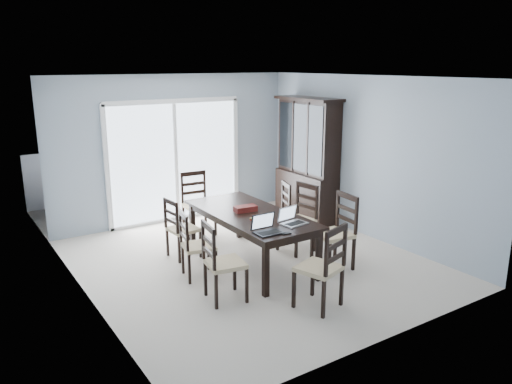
% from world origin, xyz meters
% --- Properties ---
extents(floor, '(5.00, 5.00, 0.00)m').
position_xyz_m(floor, '(0.00, 0.00, 0.00)').
color(floor, beige).
rests_on(floor, ground).
extents(ceiling, '(5.00, 5.00, 0.00)m').
position_xyz_m(ceiling, '(0.00, 0.00, 2.60)').
color(ceiling, white).
rests_on(ceiling, back_wall).
extents(back_wall, '(4.50, 0.02, 2.60)m').
position_xyz_m(back_wall, '(0.00, 2.50, 1.30)').
color(back_wall, '#8F9CAA').
rests_on(back_wall, floor).
extents(wall_left, '(0.02, 5.00, 2.60)m').
position_xyz_m(wall_left, '(-2.25, 0.00, 1.30)').
color(wall_left, '#8F9CAA').
rests_on(wall_left, floor).
extents(wall_right, '(0.02, 5.00, 2.60)m').
position_xyz_m(wall_right, '(2.25, 0.00, 1.30)').
color(wall_right, '#8F9CAA').
rests_on(wall_right, floor).
extents(balcony, '(4.50, 2.00, 0.10)m').
position_xyz_m(balcony, '(0.00, 3.50, -0.05)').
color(balcony, gray).
rests_on(balcony, ground).
extents(railing, '(4.50, 0.06, 1.10)m').
position_xyz_m(railing, '(0.00, 4.50, 0.55)').
color(railing, '#99999E').
rests_on(railing, balcony).
extents(dining_table, '(1.00, 2.20, 0.75)m').
position_xyz_m(dining_table, '(0.00, 0.00, 0.67)').
color(dining_table, black).
rests_on(dining_table, floor).
extents(china_hutch, '(0.50, 1.38, 2.20)m').
position_xyz_m(china_hutch, '(2.02, 1.25, 1.07)').
color(china_hutch, black).
rests_on(china_hutch, floor).
extents(sliding_door, '(2.52, 0.05, 2.18)m').
position_xyz_m(sliding_door, '(0.00, 2.48, 1.09)').
color(sliding_door, silver).
rests_on(sliding_door, floor).
extents(chair_left_near, '(0.50, 0.49, 1.14)m').
position_xyz_m(chair_left_near, '(-0.96, -0.78, 0.60)').
color(chair_left_near, black).
rests_on(chair_left_near, floor).
extents(chair_left_mid, '(0.48, 0.47, 1.06)m').
position_xyz_m(chair_left_mid, '(-0.92, -0.01, 0.56)').
color(chair_left_mid, black).
rests_on(chair_left_mid, floor).
extents(chair_left_far, '(0.43, 0.42, 1.04)m').
position_xyz_m(chair_left_far, '(-0.78, 0.73, 0.55)').
color(chair_left_far, black).
rests_on(chair_left_far, floor).
extents(chair_right_near, '(0.50, 0.49, 1.21)m').
position_xyz_m(chair_right_near, '(0.96, -0.79, 0.64)').
color(chair_right_near, black).
rests_on(chair_right_near, floor).
extents(chair_right_mid, '(0.51, 0.50, 1.18)m').
position_xyz_m(chair_right_mid, '(0.93, 0.03, 0.62)').
color(chair_right_mid, black).
rests_on(chair_right_mid, floor).
extents(chair_right_far, '(0.52, 0.51, 1.07)m').
position_xyz_m(chair_right_far, '(0.95, 0.61, 0.57)').
color(chair_right_far, black).
rests_on(chair_right_far, floor).
extents(chair_end_near, '(0.56, 0.57, 1.18)m').
position_xyz_m(chair_end_near, '(-0.02, -1.65, 0.63)').
color(chair_end_near, black).
rests_on(chair_end_near, floor).
extents(chair_end_far, '(0.48, 0.49, 1.19)m').
position_xyz_m(chair_end_far, '(-0.04, 1.62, 0.63)').
color(chair_end_far, black).
rests_on(chair_end_far, floor).
extents(laptop_dark, '(0.34, 0.24, 0.23)m').
position_xyz_m(laptop_dark, '(-0.28, -0.86, 0.81)').
color(laptop_dark, black).
rests_on(laptop_dark, dining_table).
extents(laptop_silver, '(0.35, 0.27, 0.22)m').
position_xyz_m(laptop_silver, '(0.20, -0.75, 0.80)').
color(laptop_silver, '#B2B2B4').
rests_on(laptop_silver, dining_table).
extents(book_stack, '(0.26, 0.21, 0.04)m').
position_xyz_m(book_stack, '(-0.08, -0.37, 0.77)').
color(book_stack, maroon).
rests_on(book_stack, dining_table).
extents(cell_phone, '(0.12, 0.06, 0.01)m').
position_xyz_m(cell_phone, '(-0.12, -1.00, 0.76)').
color(cell_phone, black).
rests_on(cell_phone, dining_table).
extents(game_box, '(0.33, 0.19, 0.08)m').
position_xyz_m(game_box, '(-0.02, 0.09, 0.79)').
color(game_box, '#4A140E').
rests_on(game_box, dining_table).
extents(hot_tub, '(1.88, 1.74, 0.85)m').
position_xyz_m(hot_tub, '(-0.58, 3.69, 0.43)').
color(hot_tub, brown).
rests_on(hot_tub, balcony).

